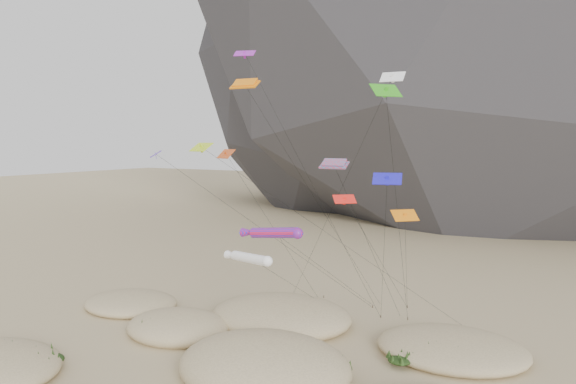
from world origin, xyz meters
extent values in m
ellipsoid|color=#2B2B30|center=(-37.00, 123.00, 44.00)|extent=(136.20, 127.83, 116.00)
ellipsoid|color=#CCB789|center=(-10.46, 7.62, 0.65)|extent=(10.57, 8.98, 2.91)
ellipsoid|color=#CCB789|center=(2.44, 3.03, 1.02)|extent=(14.22, 12.08, 4.53)
ellipsoid|color=#CCB789|center=(-3.34, 15.20, 0.79)|extent=(14.93, 12.69, 3.53)
ellipsoid|color=#CCB789|center=(13.93, 15.72, 0.54)|extent=(13.26, 11.27, 2.42)
ellipsoid|color=#CCB789|center=(-20.86, 11.51, 0.49)|extent=(10.98, 9.33, 2.18)
ellipsoid|color=black|center=(-13.97, -4.15, 0.80)|extent=(2.54, 2.17, 0.76)
ellipsoid|color=black|center=(-11.55, 5.78, 0.80)|extent=(2.54, 2.18, 0.76)
ellipsoid|color=black|center=(-7.60, 7.95, 0.70)|extent=(1.85, 1.59, 0.56)
ellipsoid|color=black|center=(2.92, 3.91, 1.10)|extent=(3.29, 2.82, 0.99)
ellipsoid|color=black|center=(7.19, 5.64, 1.00)|extent=(3.10, 2.65, 0.93)
ellipsoid|color=black|center=(-0.43, 3.44, 0.90)|extent=(2.37, 2.03, 0.71)
ellipsoid|color=black|center=(-3.13, 16.25, 1.00)|extent=(2.70, 2.31, 0.81)
ellipsoid|color=black|center=(0.86, 13.99, 0.90)|extent=(2.30, 1.97, 0.69)
ellipsoid|color=black|center=(14.10, 13.76, 0.70)|extent=(2.56, 2.19, 0.77)
ellipsoid|color=black|center=(10.93, 10.53, 0.60)|extent=(1.98, 1.70, 0.59)
ellipsoid|color=black|center=(-21.93, 12.58, 0.50)|extent=(2.55, 2.18, 0.76)
ellipsoid|color=black|center=(-20.37, 9.88, 0.40)|extent=(2.27, 1.94, 0.68)
cylinder|color=#3F2D1E|center=(-3.55, 24.48, 0.15)|extent=(0.08, 0.08, 0.30)
cylinder|color=#3F2D1E|center=(2.80, 25.05, 0.15)|extent=(0.08, 0.08, 0.30)
cylinder|color=#3F2D1E|center=(4.90, 22.10, 0.15)|extent=(0.08, 0.08, 0.30)
cylinder|color=#3F2D1E|center=(6.17, 27.03, 0.15)|extent=(0.08, 0.08, 0.30)
cylinder|color=#3F2D1E|center=(7.58, 22.91, 0.15)|extent=(0.08, 0.08, 0.30)
cylinder|color=#3F2D1E|center=(-3.74, 25.87, 0.15)|extent=(0.08, 0.08, 0.30)
cylinder|color=#3F2D1E|center=(14.38, 22.18, 0.15)|extent=(0.08, 0.08, 0.30)
cylinder|color=#3F2D1E|center=(-6.35, 22.17, 0.15)|extent=(0.08, 0.08, 0.30)
cylinder|color=#DF1743|center=(-1.01, 10.24, 10.36)|extent=(5.45, 1.70, 1.52)
sphere|color=#DF1743|center=(1.61, 9.87, 10.57)|extent=(1.02, 1.02, 1.02)
cone|color=#DF1743|center=(-3.90, 10.64, 10.10)|extent=(2.30, 1.17, 1.09)
cylinder|color=black|center=(0.77, 18.09, 5.18)|extent=(3.59, 15.73, 10.38)
cylinder|color=white|center=(-1.27, 6.65, 8.62)|extent=(5.24, 2.95, 1.22)
sphere|color=white|center=(1.16, 5.57, 8.84)|extent=(0.89, 0.89, 0.89)
cone|color=white|center=(-3.94, 7.84, 8.36)|extent=(2.30, 1.58, 0.91)
cylinder|color=black|center=(-1.18, 14.51, 4.31)|extent=(0.19, 15.73, 8.65)
cube|color=orange|center=(-5.97, 12.83, 24.18)|extent=(2.96, 1.28, 0.85)
cube|color=orange|center=(-5.97, 12.83, 24.41)|extent=(2.51, 1.00, 0.83)
cylinder|color=black|center=(-1.46, 19.79, 12.09)|extent=(9.06, 13.95, 24.19)
cube|color=#FF1A3B|center=(4.45, 11.29, 16.64)|extent=(2.53, 1.10, 0.69)
cube|color=#FF1A3B|center=(4.45, 11.29, 16.86)|extent=(2.15, 0.87, 0.68)
cylinder|color=black|center=(5.43, 17.58, 8.32)|extent=(1.99, 12.61, 16.65)
cube|color=#2E9C18|center=(8.93, 11.70, 22.90)|extent=(2.47, 2.79, 1.12)
cube|color=#2E9C18|center=(8.93, 11.70, 22.75)|extent=(0.50, 0.48, 0.84)
cylinder|color=black|center=(8.26, 17.30, 11.48)|extent=(1.38, 11.23, 22.86)
cube|color=red|center=(6.30, 9.45, 13.92)|extent=(2.03, 1.94, 0.67)
cube|color=red|center=(6.30, 9.45, 13.77)|extent=(0.29, 0.29, 0.64)
cylinder|color=black|center=(6.24, 18.24, 6.98)|extent=(0.16, 17.59, 13.89)
cube|color=#421A9D|center=(-12.39, 7.09, 17.48)|extent=(2.19, 2.22, 0.69)
cube|color=#421A9D|center=(-12.39, 7.09, 17.33)|extent=(0.29, 0.30, 0.70)
cylinder|color=black|center=(-4.79, 16.07, 8.76)|extent=(15.22, 17.98, 17.45)
cube|color=#BAE117|center=(-12.12, 13.60, 18.07)|extent=(2.82, 1.96, 0.92)
cube|color=#BAE117|center=(-12.12, 13.60, 17.92)|extent=(0.36, 0.32, 0.88)
cylinder|color=black|center=(1.13, 17.89, 9.06)|extent=(26.51, 8.61, 18.04)
cube|color=#C34312|center=(-6.56, 10.43, 17.49)|extent=(2.22, 1.65, 0.88)
cube|color=#C34312|center=(-6.56, 10.43, 17.34)|extent=(0.34, 0.37, 0.67)
cylinder|color=black|center=(-5.06, 17.46, 8.77)|extent=(3.03, 14.08, 17.46)
cube|color=white|center=(7.66, 16.80, 24.57)|extent=(2.24, 1.14, 0.97)
cube|color=white|center=(7.66, 16.80, 24.42)|extent=(0.28, 0.36, 0.72)
cylinder|color=black|center=(0.65, 19.49, 12.31)|extent=(14.03, 5.39, 24.53)
cube|color=orange|center=(11.67, 8.95, 12.98)|extent=(2.15, 2.16, 0.81)
cube|color=orange|center=(11.67, 8.95, 12.83)|extent=(0.35, 0.35, 0.69)
cylinder|color=black|center=(8.92, 17.99, 6.51)|extent=(5.53, 18.10, 12.95)
cube|color=#1C17C6|center=(10.10, 9.20, 15.76)|extent=(2.50, 1.75, 0.88)
cube|color=#1C17C6|center=(10.10, 9.20, 15.61)|extent=(0.34, 0.33, 0.77)
cylinder|color=black|center=(7.50, 15.65, 7.91)|extent=(5.22, 12.92, 15.73)
cube|color=purple|center=(-5.99, 12.86, 27.20)|extent=(2.26, 1.72, 0.68)
cube|color=purple|center=(-5.99, 12.86, 27.05)|extent=(0.28, 0.24, 0.70)
cylinder|color=black|center=(-0.54, 17.48, 13.63)|extent=(10.92, 9.27, 27.17)
camera|label=1|loc=(25.55, -32.93, 18.81)|focal=35.00mm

